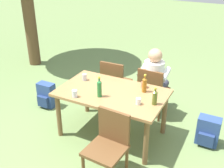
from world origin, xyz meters
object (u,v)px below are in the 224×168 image
object	(u,v)px
bottle_amber	(145,84)
chair_far_left	(115,81)
backpack_by_far_side	(208,132)
chair_far_right	(152,90)
bottle_olive	(155,97)
person_in_white_shirt	(155,78)
backpack_by_near_side	(46,96)
cup_white	(138,101)
dining_table	(112,97)
bottle_green	(99,88)
cup_terracotta	(144,85)
chair_near_right	(109,143)
cup_steel	(85,77)
cup_glass	(75,94)

from	to	relation	value
bottle_amber	chair_far_left	bearing A→B (deg)	143.23
backpack_by_far_side	bottle_amber	bearing A→B (deg)	-166.91
chair_far_right	bottle_olive	distance (m)	0.95
person_in_white_shirt	backpack_by_near_side	size ratio (longest dim) A/B	2.64
chair_far_right	backpack_by_far_side	distance (m)	1.08
chair_far_right	backpack_by_far_side	bearing A→B (deg)	-19.33
bottle_amber	backpack_by_far_side	bearing A→B (deg)	13.09
bottle_amber	backpack_by_far_side	distance (m)	1.14
chair_far_left	cup_white	distance (m)	1.26
bottle_olive	cup_white	xyz separation A→B (m)	(-0.19, -0.10, -0.06)
dining_table	bottle_green	distance (m)	0.31
bottle_amber	cup_terracotta	world-z (taller)	bottle_amber
dining_table	chair_near_right	distance (m)	0.85
bottle_olive	chair_near_right	bearing A→B (deg)	-113.38
person_in_white_shirt	cup_steel	bearing A→B (deg)	-140.58
chair_near_right	backpack_by_far_side	world-z (taller)	chair_near_right
chair_far_left	cup_terracotta	size ratio (longest dim) A/B	9.72
cup_glass	chair_far_right	bearing A→B (deg)	57.51
chair_far_right	backpack_by_far_side	world-z (taller)	chair_far_right
cup_white	cup_terracotta	distance (m)	0.49
dining_table	chair_near_right	size ratio (longest dim) A/B	1.76
cup_terracotta	chair_far_right	bearing A→B (deg)	92.05
bottle_green	cup_terracotta	distance (m)	0.70
backpack_by_near_side	chair_far_right	bearing A→B (deg)	17.93
dining_table	cup_steel	bearing A→B (deg)	165.53
chair_far_left	cup_steel	size ratio (longest dim) A/B	8.58
chair_far_left	bottle_green	world-z (taller)	bottle_green
backpack_by_far_side	backpack_by_near_side	bearing A→B (deg)	-175.40
chair_far_right	chair_near_right	world-z (taller)	same
bottle_olive	backpack_by_far_side	world-z (taller)	bottle_olive
chair_far_right	bottle_olive	xyz separation A→B (m)	(0.31, -0.83, 0.35)
dining_table	cup_glass	xyz separation A→B (m)	(-0.38, -0.37, 0.14)
bottle_green	backpack_by_near_side	bearing A→B (deg)	163.02
dining_table	backpack_by_near_side	world-z (taller)	dining_table
person_in_white_shirt	cup_white	size ratio (longest dim) A/B	13.29
chair_far_right	backpack_by_near_side	distance (m)	1.86
chair_near_right	bottle_amber	distance (m)	1.03
person_in_white_shirt	bottle_amber	size ratio (longest dim) A/B	4.42
chair_far_left	person_in_white_shirt	bearing A→B (deg)	9.06
backpack_by_near_side	backpack_by_far_side	xyz separation A→B (m)	(2.74, 0.22, -0.01)
cup_white	backpack_by_far_side	world-z (taller)	cup_white
bottle_amber	cup_glass	distance (m)	0.98
chair_far_left	bottle_olive	xyz separation A→B (m)	(0.99, -0.83, 0.35)
chair_far_right	person_in_white_shirt	size ratio (longest dim) A/B	0.74
chair_far_right	cup_white	xyz separation A→B (m)	(0.12, -0.92, 0.29)
cup_terracotta	bottle_amber	bearing A→B (deg)	-67.15
bottle_olive	bottle_green	bearing A→B (deg)	-168.95
dining_table	bottle_olive	distance (m)	0.68
bottle_olive	backpack_by_far_side	xyz separation A→B (m)	(0.67, 0.48, -0.63)
chair_far_right	cup_white	size ratio (longest dim) A/B	9.81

